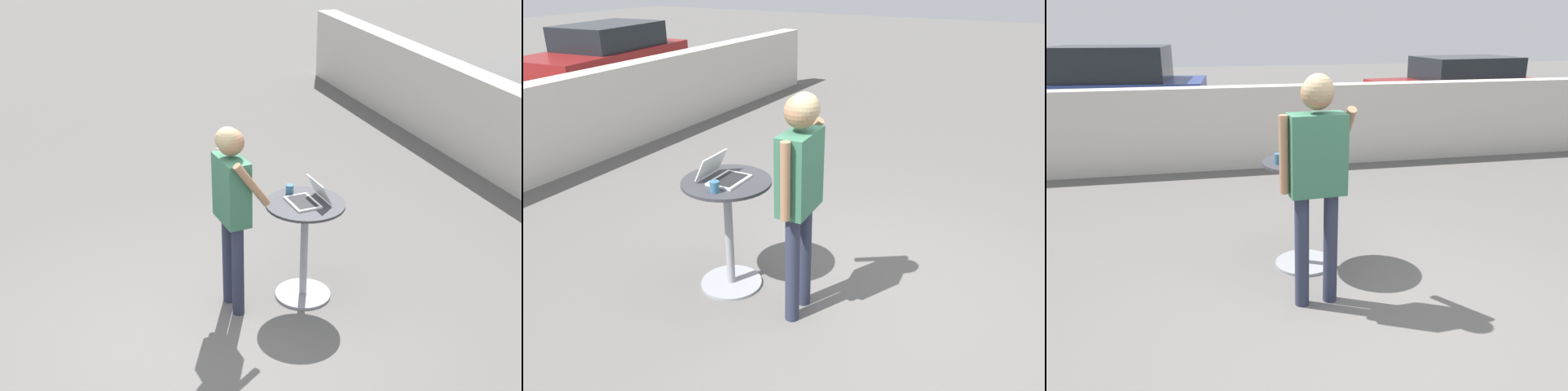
{
  "view_description": "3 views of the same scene",
  "coord_description": "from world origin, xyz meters",
  "views": [
    {
      "loc": [
        5.05,
        -1.28,
        3.82
      ],
      "look_at": [
        -0.34,
        0.78,
        1.11
      ],
      "focal_mm": 50.0,
      "sensor_mm": 36.0,
      "label": 1
    },
    {
      "loc": [
        -3.36,
        -1.03,
        2.54
      ],
      "look_at": [
        -0.14,
        0.77,
        0.87
      ],
      "focal_mm": 35.0,
      "sensor_mm": 36.0,
      "label": 2
    },
    {
      "loc": [
        -1.18,
        -2.95,
        2.09
      ],
      "look_at": [
        -0.43,
        0.56,
        0.88
      ],
      "focal_mm": 35.0,
      "sensor_mm": 36.0,
      "label": 3
    }
  ],
  "objects": [
    {
      "name": "ground_plane",
      "position": [
        0.0,
        0.0,
        0.0
      ],
      "size": [
        50.0,
        50.0,
        0.0
      ],
      "primitive_type": "plane",
      "color": "#5B5956"
    },
    {
      "name": "laptop",
      "position": [
        -0.32,
        1.23,
        1.02
      ],
      "size": [
        0.34,
        0.35,
        0.21
      ],
      "color": "silver",
      "rests_on": "cafe_table"
    },
    {
      "name": "coffee_mug",
      "position": [
        -0.55,
        1.14,
        1.02
      ],
      "size": [
        0.11,
        0.07,
        0.09
      ],
      "color": "#336084",
      "rests_on": "cafe_table"
    },
    {
      "name": "cafe_table",
      "position": [
        -0.32,
        1.2,
        0.61
      ],
      "size": [
        0.73,
        0.73,
        0.98
      ],
      "color": "gray",
      "rests_on": "ground_plane"
    },
    {
      "name": "standing_person",
      "position": [
        -0.37,
        0.51,
        1.15
      ],
      "size": [
        0.56,
        0.41,
        1.78
      ],
      "color": "#282D42",
      "rests_on": "ground_plane"
    }
  ]
}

